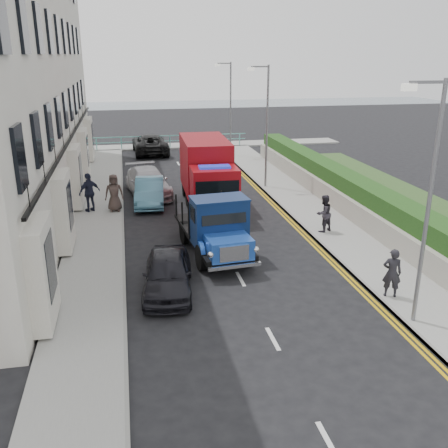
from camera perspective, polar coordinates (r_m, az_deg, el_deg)
ground at (r=16.06m, az=3.53°, el=-9.27°), size 120.00×120.00×0.00m
pavement_west at (r=23.93m, az=-14.23°, el=-0.01°), size 2.40×38.00×0.12m
pavement_east at (r=25.53m, az=9.96°, el=1.49°), size 2.60×38.00×0.12m
promenade at (r=43.48m, az=-6.28°, el=8.83°), size 30.00×2.50×0.12m
sea_plane at (r=74.15m, az=-8.56°, el=12.83°), size 120.00×120.00×0.00m
garden_east at (r=26.04m, az=14.00°, el=3.47°), size 1.45×28.00×1.75m
seafront_railing at (r=42.61m, az=-6.20°, el=9.34°), size 13.00×0.08×1.11m
lamp_near at (r=14.54m, az=22.12°, el=3.25°), size 1.23×0.18×7.00m
lamp_mid at (r=29.00m, az=4.72°, el=11.75°), size 1.23×0.18×7.00m
lamp_far at (r=38.65m, az=0.58°, el=13.59°), size 1.23×0.18×7.00m
bedford_lorry at (r=19.10m, az=-0.67°, el=-0.81°), size 2.52×5.37×2.46m
red_lorry at (r=25.70m, az=-1.96°, el=5.95°), size 2.39×6.59×3.42m
parked_car_front at (r=16.73m, az=-6.45°, el=-5.61°), size 2.03×4.09×1.34m
parked_car_mid at (r=26.60m, az=-8.49°, el=3.68°), size 1.78×4.28×1.38m
parked_car_rear at (r=28.42m, az=-8.71°, el=4.75°), size 2.69×5.29×1.47m
seafront_car_left at (r=40.56m, az=-8.45°, el=9.04°), size 2.75×5.66×1.55m
seafront_car_right at (r=41.27m, az=-3.30°, el=9.21°), size 1.54×3.82×1.30m
pedestrian_east_near at (r=16.89m, az=18.65°, el=-5.31°), size 0.70×0.58×1.63m
pedestrian_east_far at (r=22.25m, az=11.34°, el=1.20°), size 0.99×0.91×1.66m
pedestrian_west_near at (r=25.52m, az=-15.12°, el=3.51°), size 1.21×1.01×1.93m
pedestrian_west_far at (r=25.29m, az=-12.45°, el=3.50°), size 0.92×0.60×1.86m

